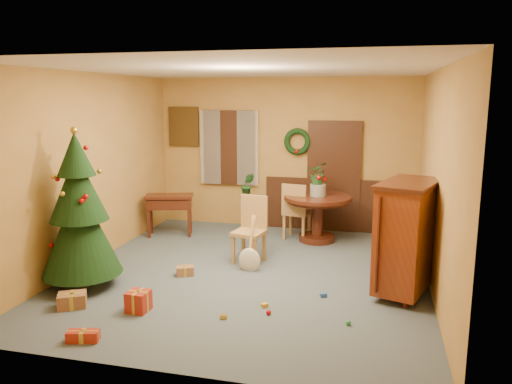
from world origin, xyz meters
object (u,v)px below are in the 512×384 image
(chair_near, at_px, (251,227))
(writing_desk, at_px, (169,205))
(sideboard, at_px, (407,234))
(christmas_tree, at_px, (79,213))
(dining_table, at_px, (317,210))

(chair_near, xyz_separation_m, writing_desk, (-1.83, 1.08, 0.02))
(chair_near, relative_size, sideboard, 0.69)
(writing_desk, bearing_deg, sideboard, -24.32)
(christmas_tree, bearing_deg, writing_desk, 87.54)
(writing_desk, height_order, sideboard, sideboard)
(christmas_tree, relative_size, sideboard, 1.45)
(dining_table, xyz_separation_m, sideboard, (1.40, -2.13, 0.22))
(christmas_tree, relative_size, writing_desk, 2.28)
(chair_near, distance_m, writing_desk, 2.12)
(dining_table, bearing_deg, christmas_tree, -133.78)
(christmas_tree, bearing_deg, dining_table, 46.22)
(dining_table, bearing_deg, writing_desk, -174.03)
(dining_table, relative_size, christmas_tree, 0.55)
(dining_table, height_order, chair_near, chair_near)
(writing_desk, bearing_deg, dining_table, 5.97)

